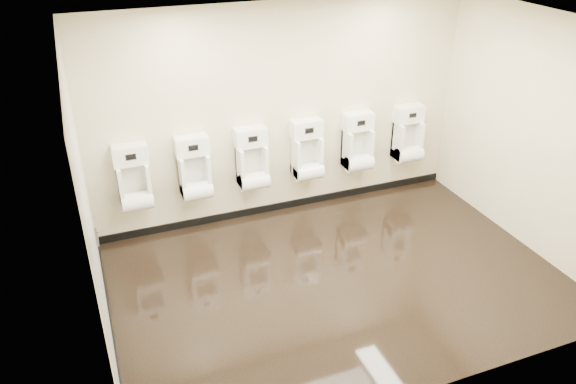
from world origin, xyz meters
name	(u,v)px	position (x,y,z in m)	size (l,w,h in m)	color
ground	(337,279)	(0.00, 0.00, 0.00)	(5.00, 3.50, 0.00)	black
ceiling	(350,30)	(0.00, 0.00, 2.80)	(5.00, 3.50, 0.00)	white
back_wall	(283,113)	(0.00, 1.75, 1.40)	(5.00, 0.02, 2.80)	beige
front_wall	(444,262)	(0.00, -1.75, 1.40)	(5.00, 0.02, 2.80)	beige
left_wall	(88,213)	(-2.50, 0.00, 1.40)	(0.02, 3.50, 2.80)	beige
right_wall	(536,135)	(2.50, 0.00, 1.40)	(0.02, 3.50, 2.80)	beige
tile_overlay_left	(88,213)	(-2.50, 0.00, 1.40)	(0.01, 3.50, 2.80)	silver
skirting_back	(283,205)	(0.00, 1.74, 0.05)	(5.00, 0.02, 0.10)	black
skirting_left	(112,330)	(-2.49, 0.00, 0.05)	(0.02, 3.50, 0.10)	black
access_panel	(96,232)	(-2.48, 1.20, 0.50)	(0.04, 0.25, 0.25)	#9E9EA3
urinal_0	(134,182)	(-1.96, 1.61, 0.83)	(0.42, 0.32, 0.79)	white
urinal_1	(195,173)	(-1.22, 1.61, 0.83)	(0.42, 0.32, 0.79)	white
urinal_2	(252,163)	(-0.47, 1.61, 0.83)	(0.42, 0.32, 0.79)	white
urinal_3	(307,154)	(0.29, 1.61, 0.83)	(0.42, 0.32, 0.79)	white
urinal_4	(358,146)	(1.04, 1.61, 0.83)	(0.42, 0.32, 0.79)	white
urinal_5	(408,138)	(1.83, 1.61, 0.83)	(0.42, 0.32, 0.79)	white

